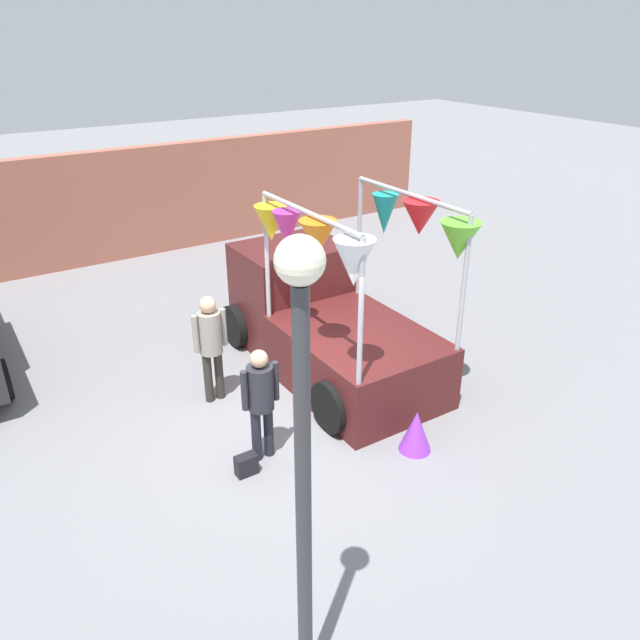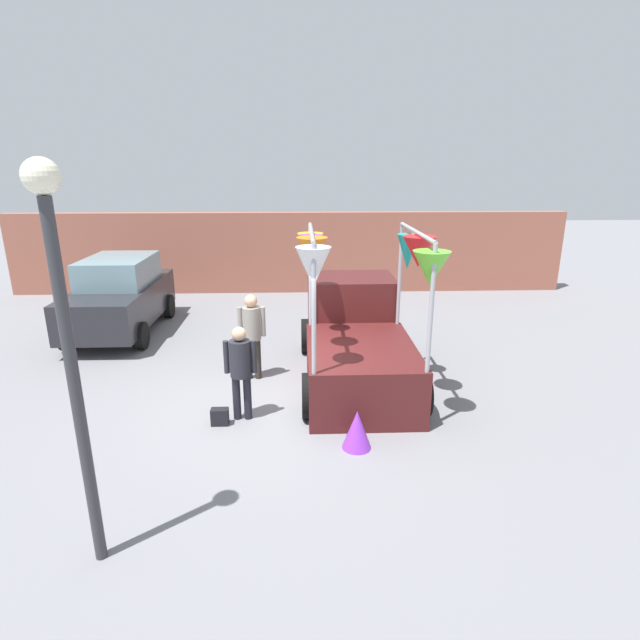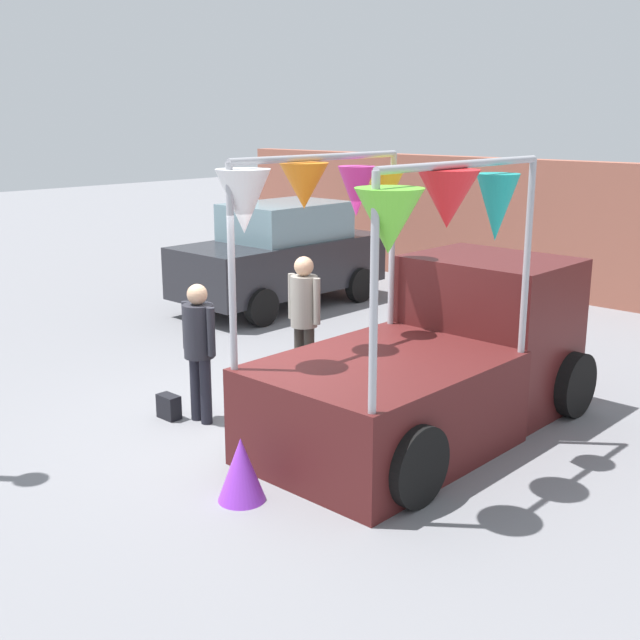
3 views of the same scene
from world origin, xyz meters
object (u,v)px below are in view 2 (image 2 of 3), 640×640
at_px(street_lamp, 64,321).
at_px(person_customer, 240,365).
at_px(vendor_truck, 355,332).
at_px(folded_kite_bundle_violet, 357,430).
at_px(handbag, 220,417).
at_px(parked_car, 120,295).
at_px(person_vendor, 252,329).

bearing_deg(street_lamp, person_customer, 68.56).
distance_m(vendor_truck, folded_kite_bundle_violet, 2.76).
bearing_deg(handbag, person_customer, 29.74).
bearing_deg(parked_car, person_vendor, -40.59).
xyz_separation_m(street_lamp, folded_kite_bundle_violet, (2.99, 2.07, -2.37)).
bearing_deg(handbag, person_vendor, 78.13).
distance_m(parked_car, person_customer, 5.85).
relative_size(person_customer, person_vendor, 0.94).
bearing_deg(person_customer, parked_car, 126.85).
height_order(parked_car, handbag, parked_car).
relative_size(person_vendor, street_lamp, 0.42).
height_order(person_vendor, handbag, person_vendor).
height_order(handbag, street_lamp, street_lamp).
xyz_separation_m(parked_car, person_customer, (3.51, -4.68, 0.02)).
relative_size(vendor_truck, person_vendor, 2.44).
relative_size(vendor_truck, street_lamp, 1.01).
xyz_separation_m(parked_car, folded_kite_bundle_violet, (5.31, -5.66, -0.64)).
relative_size(person_customer, handbag, 5.73).
xyz_separation_m(person_customer, folded_kite_bundle_violet, (1.80, -0.97, -0.66)).
bearing_deg(person_vendor, street_lamp, -104.73).
bearing_deg(person_customer, vendor_truck, 39.94).
distance_m(parked_car, folded_kite_bundle_violet, 7.78).
height_order(person_customer, handbag, person_customer).
distance_m(vendor_truck, person_customer, 2.66).
bearing_deg(folded_kite_bundle_violet, street_lamp, -145.37).
bearing_deg(person_customer, folded_kite_bundle_violet, -28.46).
bearing_deg(handbag, street_lamp, -106.55).
bearing_deg(parked_car, person_customer, -53.15).
height_order(person_customer, person_vendor, person_vendor).
height_order(vendor_truck, parked_car, vendor_truck).
height_order(parked_car, street_lamp, street_lamp).
bearing_deg(person_vendor, vendor_truck, 1.88).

